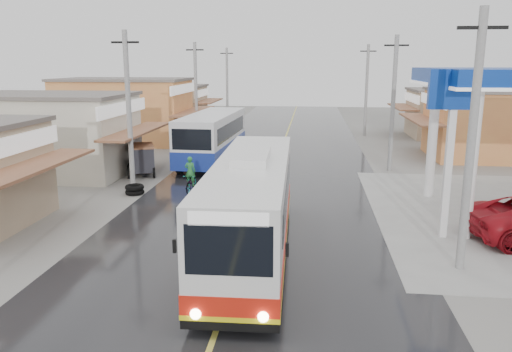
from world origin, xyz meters
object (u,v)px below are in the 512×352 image
at_px(cyclist, 191,180).
at_px(tricycle_near, 141,158).
at_px(second_bus, 212,137).
at_px(coach_bus, 252,206).
at_px(tyre_stack, 135,190).

xyz_separation_m(cyclist, tricycle_near, (-3.79, 3.43, 0.41)).
height_order(second_bus, tricycle_near, second_bus).
relative_size(coach_bus, cyclist, 6.14).
bearing_deg(second_bus, cyclist, -84.65).
height_order(cyclist, tricycle_near, cyclist).
relative_size(coach_bus, tyre_stack, 12.01).
relative_size(cyclist, tricycle_near, 0.73).
bearing_deg(tyre_stack, second_bus, 74.29).
distance_m(second_bus, tyre_stack, 8.74).
bearing_deg(tricycle_near, cyclist, -63.20).
bearing_deg(tricycle_near, coach_bus, -76.66).
height_order(coach_bus, tyre_stack, coach_bus).
height_order(second_bus, tyre_stack, second_bus).
distance_m(second_bus, tricycle_near, 5.35).
bearing_deg(cyclist, coach_bus, -61.23).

